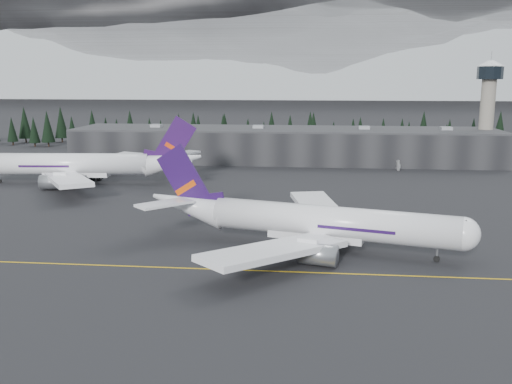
# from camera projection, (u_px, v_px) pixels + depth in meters

# --- Properties ---
(ground) EXTENTS (1400.00, 1400.00, 0.00)m
(ground) POSITION_uv_depth(u_px,v_px,m) (244.00, 266.00, 97.80)
(ground) COLOR black
(ground) RESTS_ON ground
(taxiline) EXTENTS (400.00, 0.40, 0.02)m
(taxiline) POSITION_uv_depth(u_px,v_px,m) (243.00, 270.00, 95.85)
(taxiline) COLOR gold
(taxiline) RESTS_ON ground
(terminal) EXTENTS (160.00, 30.00, 12.60)m
(terminal) POSITION_uv_depth(u_px,v_px,m) (284.00, 145.00, 218.39)
(terminal) COLOR black
(terminal) RESTS_ON ground
(control_tower) EXTENTS (10.00, 10.00, 37.70)m
(control_tower) POSITION_uv_depth(u_px,v_px,m) (488.00, 100.00, 210.32)
(control_tower) COLOR gray
(control_tower) RESTS_ON ground
(treeline) EXTENTS (360.00, 20.00, 15.00)m
(treeline) POSITION_uv_depth(u_px,v_px,m) (289.00, 132.00, 254.21)
(treeline) COLOR black
(treeline) RESTS_ON ground
(mountain_ridge) EXTENTS (4400.00, 900.00, 420.00)m
(mountain_ridge) POSITION_uv_depth(u_px,v_px,m) (310.00, 94.00, 1072.55)
(mountain_ridge) COLOR white
(mountain_ridge) RESTS_ON ground
(jet_main) EXTENTS (62.85, 57.26, 18.84)m
(jet_main) POSITION_uv_depth(u_px,v_px,m) (303.00, 220.00, 107.60)
(jet_main) COLOR white
(jet_main) RESTS_ON ground
(jet_parked) EXTENTS (70.12, 64.54, 20.62)m
(jet_parked) POSITION_uv_depth(u_px,v_px,m) (86.00, 165.00, 172.34)
(jet_parked) COLOR white
(jet_parked) RESTS_ON ground
(gse_vehicle_a) EXTENTS (4.55, 5.91, 1.49)m
(gse_vehicle_a) POSITION_uv_depth(u_px,v_px,m) (125.00, 168.00, 197.88)
(gse_vehicle_a) COLOR white
(gse_vehicle_a) RESTS_ON ground
(gse_vehicle_b) EXTENTS (4.03, 2.82, 1.27)m
(gse_vehicle_b) POSITION_uv_depth(u_px,v_px,m) (398.00, 169.00, 197.16)
(gse_vehicle_b) COLOR silver
(gse_vehicle_b) RESTS_ON ground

